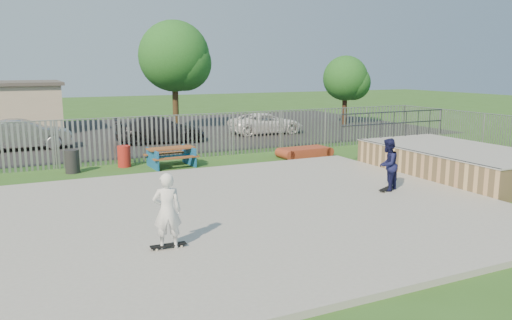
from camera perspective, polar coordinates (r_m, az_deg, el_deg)
name	(u,v)px	position (r m, az deg, el deg)	size (l,w,h in m)	color
ground	(239,214)	(14.29, -1.98, -6.16)	(120.00, 120.00, 0.00)	#315C1F
concrete_slab	(239,211)	(14.27, -1.98, -5.87)	(15.00, 12.00, 0.15)	gray
quarter_pipe	(456,162)	(20.51, 21.86, -0.16)	(5.50, 7.05, 2.19)	tan
fence	(214,152)	(18.58, -4.81, 0.90)	(26.04, 16.02, 2.00)	gray
picnic_table	(171,157)	(21.14, -9.67, 0.36)	(2.01, 1.69, 0.81)	brown
funbox	(305,152)	(23.24, 5.58, 0.89)	(2.19, 1.16, 0.43)	maroon
trash_bin_red	(124,156)	(21.49, -14.84, 0.41)	(0.53, 0.53, 0.89)	#A9211A
trash_bin_grey	(72,161)	(20.87, -20.27, -0.15)	(0.55, 0.55, 0.92)	#232325
parking_lot	(117,134)	(32.29, -15.57, 2.91)	(40.00, 18.00, 0.02)	black
car_silver	(24,135)	(27.60, -24.98, 2.66)	(1.60, 4.58, 1.51)	#9E9FA3
car_dark	(160,130)	(27.85, -10.86, 3.43)	(1.98, 4.88, 1.42)	black
car_white	(266,123)	(31.00, 1.15, 4.21)	(2.14, 4.63, 1.29)	white
tree_mid	(174,56)	(33.48, -9.34, 11.61)	(4.60, 4.60, 7.10)	#47341C
tree_right	(345,78)	(36.51, 10.18, 9.16)	(3.18, 3.18, 4.91)	#392316
skateboard_a	(386,189)	(16.84, 14.68, -3.25)	(0.80, 0.54, 0.08)	black
skateboard_b	(168,246)	(11.44, -9.99, -9.67)	(0.81, 0.23, 0.08)	black
skater_navy	(388,165)	(16.67, 14.81, -0.52)	(0.83, 0.65, 1.71)	#14163F
skater_white	(167,211)	(11.18, -10.12, -5.74)	(0.62, 0.41, 1.71)	white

